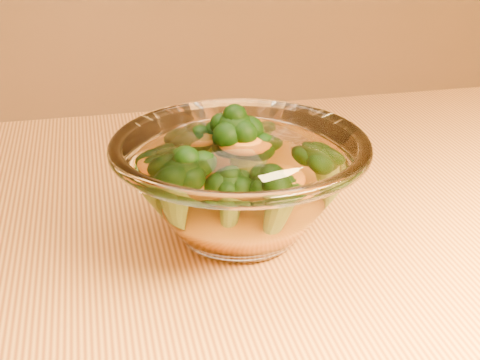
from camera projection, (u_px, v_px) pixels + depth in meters
name	position (u px, v px, depth m)	size (l,w,h in m)	color
table	(349.00, 338.00, 0.63)	(1.20, 0.80, 0.75)	gold
glass_bowl	(240.00, 185.00, 0.58)	(0.22, 0.22, 0.10)	white
cheese_sauce	(240.00, 206.00, 0.59)	(0.11, 0.11, 0.03)	orange
broccoli_heap	(226.00, 164.00, 0.58)	(0.16, 0.14, 0.09)	black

